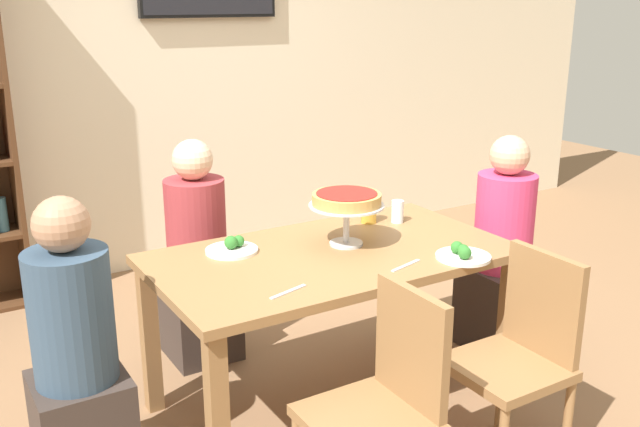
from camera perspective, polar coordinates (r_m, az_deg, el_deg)
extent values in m
plane|color=#846042|center=(3.42, 0.90, -14.84)|extent=(12.00, 12.00, 0.00)
cube|color=beige|center=(4.93, -13.09, 11.83)|extent=(8.00, 0.12, 2.80)
cube|color=olive|center=(3.10, 0.96, -3.46)|extent=(1.56, 0.87, 0.04)
cube|color=olive|center=(2.67, -8.22, -16.15)|extent=(0.07, 0.07, 0.70)
cube|color=olive|center=(3.41, 14.81, -8.88)|extent=(0.07, 0.07, 0.70)
cube|color=olive|center=(3.29, -13.50, -9.75)|extent=(0.07, 0.07, 0.70)
cube|color=olive|center=(3.91, 6.94, -4.98)|extent=(0.07, 0.07, 0.70)
cube|color=#4C2D19|center=(4.53, -23.78, 6.59)|extent=(0.03, 0.30, 2.20)
cylinder|color=#3D7084|center=(4.63, -24.23, -0.06)|extent=(0.07, 0.07, 0.21)
cube|color=#382D28|center=(3.93, 14.08, -7.28)|extent=(0.34, 0.34, 0.45)
cylinder|color=#D63866|center=(3.76, 14.59, -0.66)|extent=(0.30, 0.30, 0.50)
sphere|color=tan|center=(3.67, 14.99, 4.55)|extent=(0.20, 0.20, 0.20)
cube|color=#382D28|center=(3.77, -9.56, -8.05)|extent=(0.34, 0.34, 0.45)
cylinder|color=#993338|center=(3.60, -9.92, -1.17)|extent=(0.30, 0.30, 0.50)
sphere|color=beige|center=(3.50, -10.21, 4.28)|extent=(0.20, 0.20, 0.20)
cylinder|color=#33475B|center=(2.74, -19.33, -7.82)|extent=(0.30, 0.30, 0.50)
sphere|color=#A87A5B|center=(2.62, -20.07, -0.82)|extent=(0.20, 0.20, 0.20)
cube|color=olive|center=(2.51, 3.79, -16.24)|extent=(0.40, 0.40, 0.04)
cube|color=olive|center=(2.49, 7.35, -10.52)|extent=(0.04, 0.36, 0.42)
cube|color=olive|center=(2.90, 14.68, -11.92)|extent=(0.40, 0.40, 0.04)
cube|color=olive|center=(2.92, 17.51, -6.90)|extent=(0.04, 0.36, 0.42)
cylinder|color=olive|center=(3.01, 9.48, -15.34)|extent=(0.04, 0.04, 0.41)
cylinder|color=olive|center=(3.03, 19.21, -15.91)|extent=(0.04, 0.04, 0.41)
cylinder|color=olive|center=(3.22, 14.35, -13.34)|extent=(0.04, 0.04, 0.41)
cylinder|color=silver|center=(3.19, 2.11, -2.41)|extent=(0.15, 0.15, 0.01)
cylinder|color=silver|center=(3.16, 2.13, -0.87)|extent=(0.03, 0.03, 0.17)
cylinder|color=silver|center=(3.13, 2.15, 0.66)|extent=(0.34, 0.34, 0.01)
cylinder|color=tan|center=(3.13, 2.15, 1.16)|extent=(0.31, 0.31, 0.05)
cylinder|color=maroon|center=(3.12, 2.16, 1.63)|extent=(0.27, 0.27, 0.00)
cylinder|color=white|center=(3.08, 11.42, -3.41)|extent=(0.23, 0.23, 0.01)
sphere|color=#2D7028|center=(3.07, 11.43, -2.89)|extent=(0.05, 0.05, 0.05)
sphere|color=#2D7028|center=(3.09, 10.94, -2.69)|extent=(0.06, 0.06, 0.06)
sphere|color=#2D7028|center=(3.03, 11.55, -3.10)|extent=(0.06, 0.06, 0.06)
cylinder|color=white|center=(3.12, -7.10, -2.95)|extent=(0.23, 0.23, 0.01)
sphere|color=#2D7028|center=(3.11, -7.16, -2.32)|extent=(0.06, 0.06, 0.06)
sphere|color=#2D7028|center=(3.13, -6.55, -2.21)|extent=(0.05, 0.05, 0.05)
cylinder|color=gold|center=(3.49, 3.95, 0.36)|extent=(0.08, 0.08, 0.14)
cylinder|color=white|center=(3.51, 6.24, 0.16)|extent=(0.06, 0.06, 0.11)
cube|color=silver|center=(2.96, 6.91, -4.17)|extent=(0.18, 0.06, 0.00)
cube|color=silver|center=(2.69, -2.56, -6.29)|extent=(0.18, 0.06, 0.00)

